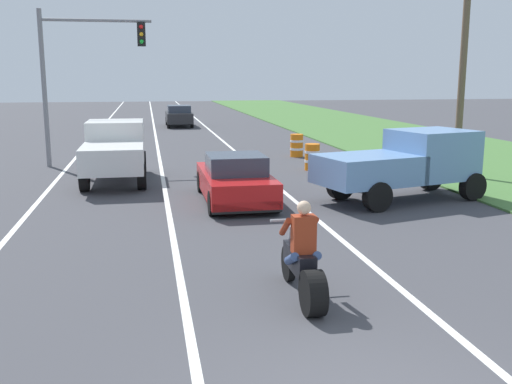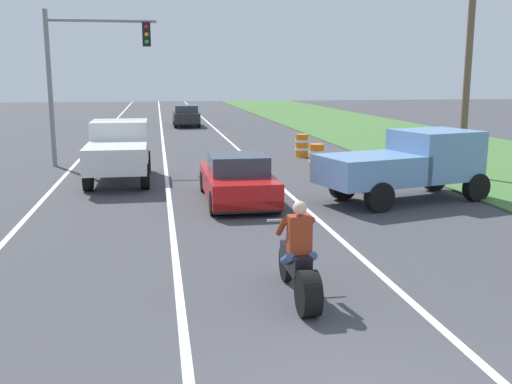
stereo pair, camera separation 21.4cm
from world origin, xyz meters
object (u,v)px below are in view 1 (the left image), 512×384
at_px(sports_car_red, 235,180).
at_px(traffic_light_mast_near, 77,64).
at_px(distant_car_far_ahead, 179,116).
at_px(pickup_truck_left_lane_white, 115,149).
at_px(construction_barrel_nearest, 357,174).
at_px(construction_barrel_mid, 312,157).
at_px(construction_barrel_far, 297,145).
at_px(motorcycle_with_rider, 303,265).
at_px(pickup_truck_right_shoulder_light_blue, 406,162).

relative_size(sports_car_red, traffic_light_mast_near, 0.72).
bearing_deg(distant_car_far_ahead, traffic_light_mast_near, -104.95).
distance_m(sports_car_red, pickup_truck_left_lane_white, 5.33).
distance_m(construction_barrel_nearest, construction_barrel_mid, 4.15).
xyz_separation_m(sports_car_red, construction_barrel_far, (4.08, 8.93, -0.13)).
xyz_separation_m(construction_barrel_mid, distant_car_far_ahead, (-3.87, 20.72, 0.27)).
bearing_deg(traffic_light_mast_near, construction_barrel_mid, -17.49).
bearing_deg(motorcycle_with_rider, pickup_truck_left_lane_white, 106.51).
distance_m(construction_barrel_mid, construction_barrel_far, 3.79).
xyz_separation_m(construction_barrel_nearest, construction_barrel_mid, (-0.28, 4.14, 0.00)).
height_order(pickup_truck_left_lane_white, construction_barrel_nearest, pickup_truck_left_lane_white).
xyz_separation_m(motorcycle_with_rider, pickup_truck_left_lane_white, (-3.43, 11.56, 0.51)).
relative_size(motorcycle_with_rider, construction_barrel_mid, 2.21).
distance_m(pickup_truck_left_lane_white, distant_car_far_ahead, 22.12).
bearing_deg(construction_barrel_far, pickup_truck_left_lane_white, -146.95).
distance_m(pickup_truck_right_shoulder_light_blue, construction_barrel_mid, 5.91).
relative_size(construction_barrel_nearest, construction_barrel_mid, 1.00).
bearing_deg(motorcycle_with_rider, construction_barrel_far, 75.92).
relative_size(motorcycle_with_rider, construction_barrel_far, 2.21).
relative_size(pickup_truck_left_lane_white, distant_car_far_ahead, 1.20).
xyz_separation_m(pickup_truck_left_lane_white, construction_barrel_mid, (7.20, 1.15, -0.60)).
xyz_separation_m(construction_barrel_far, distant_car_far_ahead, (-4.23, 16.94, 0.27)).
height_order(construction_barrel_mid, construction_barrel_far, same).
bearing_deg(sports_car_red, construction_barrel_nearest, 14.27).
height_order(motorcycle_with_rider, construction_barrel_nearest, motorcycle_with_rider).
bearing_deg(distant_car_far_ahead, motorcycle_with_rider, -89.84).
distance_m(pickup_truck_left_lane_white, construction_barrel_mid, 7.31).
height_order(construction_barrel_nearest, construction_barrel_mid, same).
relative_size(motorcycle_with_rider, construction_barrel_nearest, 2.21).
distance_m(pickup_truck_left_lane_white, traffic_light_mast_near, 5.04).
relative_size(motorcycle_with_rider, traffic_light_mast_near, 0.37).
bearing_deg(pickup_truck_left_lane_white, construction_barrel_far, 33.05).
relative_size(pickup_truck_right_shoulder_light_blue, distant_car_far_ahead, 1.29).
height_order(pickup_truck_right_shoulder_light_blue, construction_barrel_nearest, pickup_truck_right_shoulder_light_blue).
bearing_deg(sports_car_red, pickup_truck_left_lane_white, 131.01).
distance_m(traffic_light_mast_near, construction_barrel_far, 9.73).
bearing_deg(construction_barrel_far, pickup_truck_right_shoulder_light_blue, -85.55).
bearing_deg(pickup_truck_right_shoulder_light_blue, sports_car_red, 172.70).
bearing_deg(pickup_truck_right_shoulder_light_blue, construction_barrel_nearest, 116.95).
relative_size(pickup_truck_left_lane_white, pickup_truck_right_shoulder_light_blue, 0.93).
xyz_separation_m(motorcycle_with_rider, distant_car_far_ahead, (-0.10, 33.43, 0.18)).
xyz_separation_m(traffic_light_mast_near, construction_barrel_mid, (8.67, -2.73, -3.47)).
bearing_deg(construction_barrel_nearest, construction_barrel_mid, 93.85).
relative_size(construction_barrel_nearest, construction_barrel_far, 1.00).
bearing_deg(construction_barrel_far, construction_barrel_nearest, -90.63).
distance_m(pickup_truck_left_lane_white, construction_barrel_nearest, 8.07).
relative_size(construction_barrel_mid, construction_barrel_far, 1.00).
height_order(sports_car_red, traffic_light_mast_near, traffic_light_mast_near).
xyz_separation_m(pickup_truck_right_shoulder_light_blue, construction_barrel_nearest, (-0.83, 1.63, -0.60)).
bearing_deg(traffic_light_mast_near, pickup_truck_left_lane_white, -69.23).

